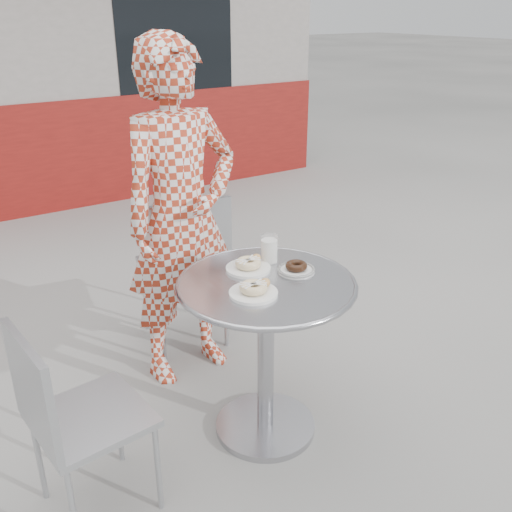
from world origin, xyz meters
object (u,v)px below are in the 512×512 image
chair_left (93,454)px  seated_person (182,217)px  plate_near (254,290)px  chair_far (185,296)px  plate_checker (296,269)px  bistro_table (266,321)px  milk_cup (269,250)px  plate_far (249,265)px

chair_left → seated_person: 1.14m
seated_person → plate_near: 0.71m
chair_far → plate_checker: bearing=105.8°
chair_far → plate_checker: chair_far is taller
bistro_table → chair_far: 0.94m
plate_checker → milk_cup: milk_cup is taller
bistro_table → seated_person: 0.70m
plate_checker → plate_far: bearing=141.5°
plate_checker → chair_far: bearing=97.1°
plate_far → plate_near: (-0.10, -0.20, -0.00)m
chair_left → chair_far: bearing=-48.6°
seated_person → plate_near: bearing=-99.3°
plate_far → plate_checker: bearing=-38.5°
plate_far → plate_checker: 0.20m
seated_person → plate_far: bearing=-89.0°
bistro_table → chair_left: 0.84m
plate_near → bistro_table: bearing=32.7°
bistro_table → plate_far: bearing=89.4°
plate_near → plate_checker: bearing=16.5°
plate_far → bistro_table: bearing=-90.6°
seated_person → milk_cup: (0.18, -0.49, -0.03)m
seated_person → plate_near: seated_person is taller
chair_left → seated_person: bearing=-53.7°
chair_left → seated_person: seated_person is taller
plate_far → chair_far: bearing=86.4°
chair_far → plate_checker: (0.11, -0.88, 0.49)m
bistro_table → chair_left: chair_left is taller
seated_person → plate_checker: seated_person is taller
plate_far → milk_cup: bearing=9.6°
chair_far → plate_far: bearing=95.0°
plate_checker → bistro_table: bearing=-175.9°
milk_cup → bistro_table: bearing=-127.5°
plate_near → plate_checker: (0.26, 0.08, -0.01)m
plate_checker → milk_cup: bearing=104.9°
plate_near → milk_cup: bearing=45.0°
bistro_table → chair_left: size_ratio=0.93×
plate_far → plate_checker: size_ratio=1.19×
seated_person → plate_near: (-0.04, -0.71, -0.07)m
chair_far → seated_person: seated_person is taller
chair_far → plate_near: (-0.15, -0.95, 0.49)m
chair_left → plate_far: (0.78, 0.15, 0.52)m
bistro_table → plate_near: plate_near is taller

